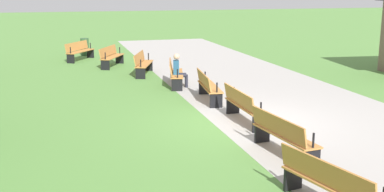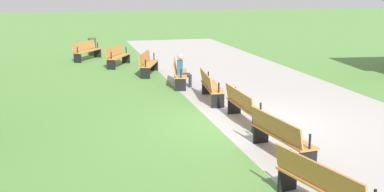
{
  "view_description": "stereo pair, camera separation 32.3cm",
  "coord_description": "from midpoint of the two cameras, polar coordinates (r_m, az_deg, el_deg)",
  "views": [
    {
      "loc": [
        11.26,
        -4.61,
        3.48
      ],
      "look_at": [
        -0.0,
        -1.45,
        0.8
      ],
      "focal_mm": 44.65,
      "sensor_mm": 36.0,
      "label": 1
    },
    {
      "loc": [
        11.34,
        -4.3,
        3.48
      ],
      "look_at": [
        -0.0,
        -1.45,
        0.8
      ],
      "focal_mm": 44.65,
      "sensor_mm": 36.0,
      "label": 2
    }
  ],
  "objects": [
    {
      "name": "bench_0",
      "position": [
        23.78,
        -12.13,
        5.38
      ],
      "size": [
        1.92,
        1.47,
        0.89
      ],
      "rotation": [
        0.0,
        0.0,
        -0.57
      ],
      "color": "#B27538",
      "rests_on": "ground"
    },
    {
      "name": "bench_6",
      "position": [
        10.14,
        11.36,
        -4.56
      ],
      "size": [
        2.02,
        0.7,
        0.89
      ],
      "rotation": [
        0.0,
        0.0,
        0.11
      ],
      "color": "#B27538",
      "rests_on": "ground"
    },
    {
      "name": "path_paving",
      "position": [
        13.48,
        15.2,
        -2.5
      ],
      "size": [
        40.45,
        5.75,
        0.01
      ],
      "primitive_type": "cube",
      "color": "#A39E99",
      "rests_on": "ground"
    },
    {
      "name": "bench_3",
      "position": [
        17.14,
        -1.07,
        2.83
      ],
      "size": [
        2.04,
        0.91,
        0.89
      ],
      "rotation": [
        0.0,
        0.0,
        -0.23
      ],
      "color": "#B27538",
      "rests_on": "ground"
    },
    {
      "name": "bench_1",
      "position": [
        21.63,
        -8.51,
        4.8
      ],
      "size": [
        1.99,
        1.3,
        0.89
      ],
      "rotation": [
        0.0,
        0.0,
        -0.46
      ],
      "color": "#B27538",
      "rests_on": "ground"
    },
    {
      "name": "bench_4",
      "position": [
        14.83,
        2.82,
        1.22
      ],
      "size": [
        2.02,
        0.7,
        0.89
      ],
      "rotation": [
        0.0,
        0.0,
        -0.11
      ],
      "color": "#B27538",
      "rests_on": "ground"
    },
    {
      "name": "person_seated",
      "position": [
        16.88,
        -0.58,
        3.21
      ],
      "size": [
        0.41,
        0.57,
        1.2
      ],
      "rotation": [
        0.0,
        0.0,
        -0.23
      ],
      "color": "navy",
      "rests_on": "ground"
    },
    {
      "name": "ground_plane",
      "position": [
        12.64,
        7.16,
        -3.18
      ],
      "size": [
        120.0,
        120.0,
        0.0
      ],
      "primitive_type": "plane",
      "color": "#54843D"
    },
    {
      "name": "trash_bin",
      "position": [
        25.47,
        -11.47,
        5.81
      ],
      "size": [
        0.42,
        0.42,
        0.89
      ],
      "primitive_type": "cylinder",
      "color": "#2D512D",
      "rests_on": "ground"
    },
    {
      "name": "bench_2",
      "position": [
        19.41,
        -4.83,
        3.98
      ],
      "size": [
        2.03,
        1.11,
        0.89
      ],
      "rotation": [
        0.0,
        0.0,
        -0.34
      ],
      "color": "#B27538",
      "rests_on": "ground"
    },
    {
      "name": "bench_5",
      "position": [
        12.49,
        6.92,
        -1.09
      ],
      "size": [
        1.98,
        0.47,
        0.89
      ],
      "color": "#B27538",
      "rests_on": "ground"
    },
    {
      "name": "bench_7",
      "position": [
        7.83,
        16.47,
        -10.18
      ],
      "size": [
        2.04,
        0.91,
        0.89
      ],
      "rotation": [
        0.0,
        0.0,
        0.23
      ],
      "color": "#B27538",
      "rests_on": "ground"
    }
  ]
}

